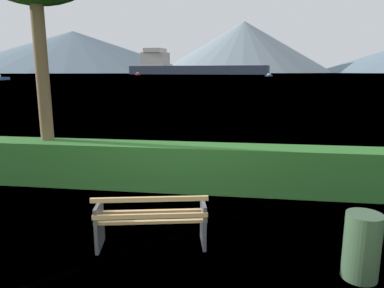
% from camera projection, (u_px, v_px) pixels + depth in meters
% --- Properties ---
extents(ground_plane, '(1400.00, 1400.00, 0.00)m').
position_uv_depth(ground_plane, '(152.00, 245.00, 5.33)').
color(ground_plane, '#4C6B33').
extents(water_surface, '(620.00, 620.00, 0.00)m').
position_uv_depth(water_surface, '(242.00, 74.00, 304.52)').
color(water_surface, '#7A99A8').
rests_on(water_surface, ground_plane).
extents(park_bench, '(1.69, 0.88, 0.87)m').
position_uv_depth(park_bench, '(151.00, 220.00, 5.19)').
color(park_bench, tan).
rests_on(park_bench, ground_plane).
extents(hedge_row, '(11.01, 0.79, 0.99)m').
position_uv_depth(hedge_row, '(182.00, 167.00, 7.79)').
color(hedge_row, '#2D6B28').
rests_on(hedge_row, ground_plane).
extents(trash_bin, '(0.44, 0.44, 0.85)m').
position_uv_depth(trash_bin, '(362.00, 246.00, 4.40)').
color(trash_bin, '#385138').
rests_on(trash_bin, ground_plane).
extents(cargo_ship_large, '(112.23, 36.12, 20.54)m').
position_uv_depth(cargo_ship_large, '(186.00, 67.00, 281.72)').
color(cargo_ship_large, '#2D384C').
rests_on(cargo_ship_large, water_surface).
extents(sailboat_mid, '(2.67, 4.93, 1.84)m').
position_uv_depth(sailboat_mid, '(138.00, 74.00, 232.62)').
color(sailboat_mid, '#B2332D').
rests_on(sailboat_mid, water_surface).
extents(tender_far, '(3.95, 6.06, 1.42)m').
position_uv_depth(tender_far, '(269.00, 75.00, 176.79)').
color(tender_far, '#335693').
rests_on(tender_far, water_surface).
extents(distant_hills, '(965.29, 441.80, 81.03)m').
position_uv_depth(distant_hills, '(249.00, 51.00, 557.36)').
color(distant_hills, slate).
rests_on(distant_hills, ground_plane).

